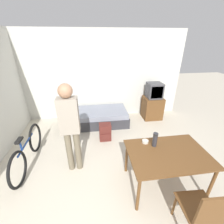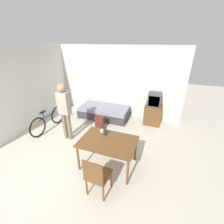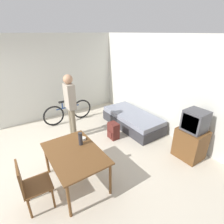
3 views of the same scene
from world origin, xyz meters
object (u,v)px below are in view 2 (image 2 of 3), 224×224
bicycle (48,120)px  thermos_flask (105,130)px  daybed (104,112)px  backpack (100,123)px  tv (153,110)px  mate_bowl (102,131)px  wooden_chair (96,175)px  person_standing (64,108)px  dining_table (108,144)px

bicycle → thermos_flask: bearing=-15.3°
daybed → backpack: (0.22, -0.88, 0.01)m
tv → mate_bowl: (-1.05, -2.21, 0.22)m
daybed → wooden_chair: 3.43m
person_standing → thermos_flask: (1.44, -0.41, -0.18)m
person_standing → dining_table: bearing=-20.9°
bicycle → dining_table: bearing=-18.6°
wooden_chair → bicycle: size_ratio=0.57×
person_standing → mate_bowl: size_ratio=15.79×
mate_bowl → backpack: size_ratio=0.24×
tv → thermos_flask: tv is taller
tv → wooden_chair: 3.41m
mate_bowl → daybed: bearing=112.0°
bicycle → backpack: bicycle is taller
wooden_chair → backpack: wooden_chair is taller
wooden_chair → thermos_flask: thermos_flask is taller
dining_table → thermos_flask: thermos_flask is taller
tv → backpack: (-1.67, -1.02, -0.30)m
mate_bowl → dining_table: bearing=-48.1°
thermos_flask → daybed: bearing=113.7°
wooden_chair → mate_bowl: size_ratio=8.20×
tv → dining_table: (-0.77, -2.52, 0.12)m
person_standing → backpack: size_ratio=3.85×
dining_table → mate_bowl: mate_bowl is taller
wooden_chair → bicycle: bearing=147.5°
daybed → dining_table: size_ratio=1.51×
tv → person_standing: bearing=-141.1°
tv → mate_bowl: 2.45m
person_standing → thermos_flask: person_standing is taller
tv → mate_bowl: bearing=-115.4°
bicycle → person_standing: person_standing is taller
tv → person_standing: person_standing is taller
wooden_chair → backpack: (-0.99, 2.32, -0.29)m
daybed → tv: (1.88, 0.14, 0.31)m
thermos_flask → backpack: size_ratio=0.56×
backpack → thermos_flask: bearing=-60.2°
dining_table → thermos_flask: (-0.16, 0.21, 0.22)m
bicycle → mate_bowl: 2.38m
wooden_chair → mate_bowl: 1.22m
tv → dining_table: 2.64m
bicycle → daybed: bearing=46.3°
tv → thermos_flask: 2.52m
bicycle → tv: bearing=26.5°
tv → dining_table: size_ratio=0.91×
daybed → thermos_flask: size_ratio=7.60×
daybed → backpack: size_ratio=4.26×
wooden_chair → thermos_flask: bearing=103.5°
daybed → backpack: 0.91m
person_standing → backpack: (0.70, 0.89, -0.82)m
bicycle → person_standing: (0.96, -0.25, 0.71)m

